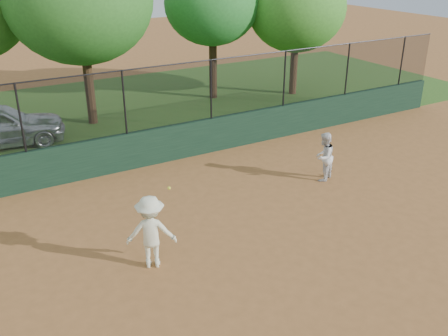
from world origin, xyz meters
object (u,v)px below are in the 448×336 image
tree_3 (212,3)px  tree_4 (297,8)px  player_second (324,157)px  tree_2 (80,0)px  player_main (151,232)px

tree_3 → tree_4: 3.89m
tree_3 → player_second: bearing=-98.9°
tree_2 → tree_4: 9.69m
player_main → tree_3: tree_3 is taller
player_main → tree_2: size_ratio=0.29×
player_second → player_main: player_main is taller
tree_4 → player_main: bearing=-139.1°
tree_2 → player_second: bearing=-62.9°
player_second → tree_3: bearing=-125.4°
player_second → tree_4: 10.28m
tree_2 → tree_4: (9.65, -0.50, -0.76)m
tree_4 → tree_3: bearing=160.2°
player_second → tree_3: 10.33m
player_main → tree_3: (7.72, 11.18, 3.42)m
tree_4 → player_second: bearing=-121.9°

